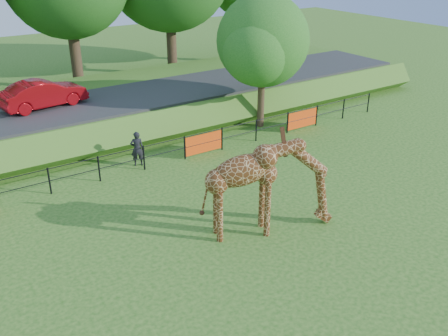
# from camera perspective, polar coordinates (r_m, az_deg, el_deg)

# --- Properties ---
(ground) EXTENTS (90.00, 90.00, 0.00)m
(ground) POSITION_cam_1_polar(r_m,az_deg,el_deg) (15.72, 3.90, -10.43)
(ground) COLOR #265E17
(ground) RESTS_ON ground
(giraffe) EXTENTS (4.60, 2.37, 3.28)m
(giraffe) POSITION_cam_1_polar(r_m,az_deg,el_deg) (16.40, 5.20, -2.18)
(giraffe) COLOR #532A11
(giraffe) RESTS_ON ground
(perimeter_fence) EXTENTS (28.07, 0.10, 1.10)m
(perimeter_fence) POSITION_cam_1_polar(r_m,az_deg,el_deg) (21.50, -9.14, 1.16)
(perimeter_fence) COLOR black
(perimeter_fence) RESTS_ON ground
(embankment) EXTENTS (40.00, 9.00, 1.30)m
(embankment) POSITION_cam_1_polar(r_m,az_deg,el_deg) (28.06, -15.81, 6.41)
(embankment) COLOR #265E17
(embankment) RESTS_ON ground
(road) EXTENTS (40.00, 5.00, 0.12)m
(road) POSITION_cam_1_polar(r_m,az_deg,el_deg) (26.49, -14.90, 7.06)
(road) COLOR #29292C
(road) RESTS_ON embankment
(car_red) EXTENTS (4.34, 2.09, 1.37)m
(car_red) POSITION_cam_1_polar(r_m,az_deg,el_deg) (26.30, -19.97, 7.98)
(car_red) COLOR #A60B12
(car_red) RESTS_ON road
(visitor) EXTENTS (0.66, 0.54, 1.56)m
(visitor) POSITION_cam_1_polar(r_m,az_deg,el_deg) (21.88, -9.90, 2.19)
(visitor) COLOR black
(visitor) RESTS_ON ground
(tree_east) EXTENTS (5.40, 4.71, 6.76)m
(tree_east) POSITION_cam_1_polar(r_m,az_deg,el_deg) (25.57, 4.58, 13.95)
(tree_east) COLOR #382A19
(tree_east) RESTS_ON ground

